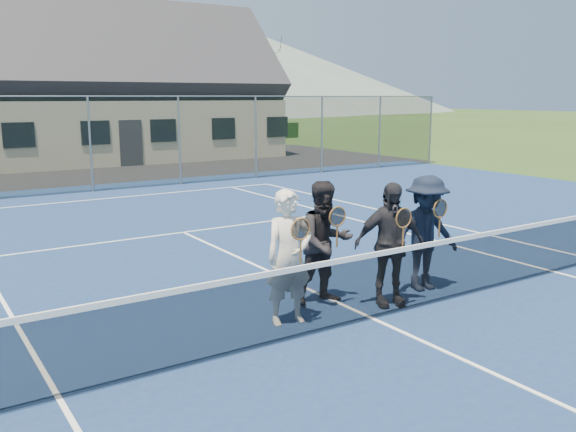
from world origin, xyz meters
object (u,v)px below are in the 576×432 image
(tennis_net, at_px, (374,283))
(player_c, at_px, (389,244))
(clubhouse, at_px, (110,75))
(player_b, at_px, (325,243))
(player_a, at_px, (289,257))
(player_d, at_px, (426,233))

(tennis_net, bearing_deg, player_c, 31.41)
(clubhouse, relative_size, player_b, 8.67)
(player_a, bearing_deg, clubhouse, 77.91)
(clubhouse, relative_size, player_c, 8.67)
(tennis_net, bearing_deg, clubhouse, 80.54)
(clubhouse, height_order, player_d, clubhouse)
(tennis_net, relative_size, player_b, 6.49)
(tennis_net, distance_m, clubhouse, 24.57)
(player_b, bearing_deg, player_a, -155.98)
(clubhouse, bearing_deg, player_b, -100.16)
(tennis_net, xyz_separation_m, player_c, (0.58, 0.35, 0.38))
(player_c, relative_size, player_d, 1.00)
(clubhouse, bearing_deg, tennis_net, -99.46)
(player_b, bearing_deg, clubhouse, 79.84)
(tennis_net, height_order, player_d, player_d)
(tennis_net, distance_m, player_d, 1.69)
(clubhouse, xyz_separation_m, player_c, (-3.42, -23.65, -3.07))
(player_a, bearing_deg, player_c, -6.43)
(player_b, distance_m, player_d, 1.71)
(player_c, bearing_deg, tennis_net, -148.59)
(player_a, distance_m, player_b, 0.98)
(player_a, height_order, player_c, same)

